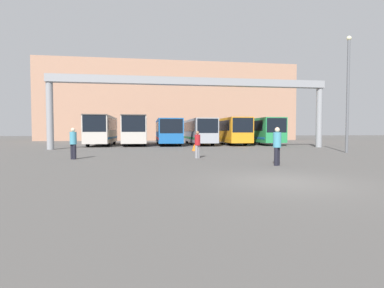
{
  "coord_description": "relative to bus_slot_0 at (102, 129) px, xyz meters",
  "views": [
    {
      "loc": [
        -4.38,
        -9.05,
        1.64
      ],
      "look_at": [
        0.24,
        21.77,
        0.3
      ],
      "focal_mm": 28.0,
      "sensor_mm": 36.0,
      "label": 1
    }
  ],
  "objects": [
    {
      "name": "building_backdrop",
      "position": [
        9.57,
        22.64,
        5.09
      ],
      "size": [
        46.28,
        12.0,
        14.04
      ],
      "color": "tan",
      "rests_on": "ground"
    },
    {
      "name": "traffic_cone",
      "position": [
        9.07,
        -11.25,
        -1.63
      ],
      "size": [
        0.39,
        0.39,
        0.59
      ],
      "color": "orange",
      "rests_on": "ground"
    },
    {
      "name": "bus_slot_5",
      "position": [
        19.14,
        1.21,
        -0.09
      ],
      "size": [
        2.52,
        12.46,
        3.17
      ],
      "color": "#268C4C",
      "rests_on": "ground"
    },
    {
      "name": "bus_slot_3",
      "position": [
        11.49,
        0.56,
        -0.16
      ],
      "size": [
        2.47,
        11.16,
        3.06
      ],
      "color": "#999EA5",
      "rests_on": "ground"
    },
    {
      "name": "pedestrian_near_center",
      "position": [
        11.31,
        -22.37,
        -0.96
      ],
      "size": [
        0.38,
        0.38,
        1.82
      ],
      "rotation": [
        0.0,
        0.0,
        3.85
      ],
      "color": "black",
      "rests_on": "ground"
    },
    {
      "name": "overhead_gantry",
      "position": [
        9.57,
        -7.6,
        3.66
      ],
      "size": [
        26.47,
        0.8,
        6.69
      ],
      "color": "gray",
      "rests_on": "ground"
    },
    {
      "name": "pedestrian_far_center",
      "position": [
        0.93,
        -17.62,
        -0.95
      ],
      "size": [
        0.38,
        0.38,
        1.84
      ],
      "rotation": [
        0.0,
        0.0,
        2.57
      ],
      "color": "black",
      "rests_on": "ground"
    },
    {
      "name": "pedestrian_mid_right",
      "position": [
        8.21,
        -17.97,
        -1.05
      ],
      "size": [
        0.34,
        0.34,
        1.65
      ],
      "rotation": [
        0.0,
        0.0,
        3.74
      ],
      "color": "gray",
      "rests_on": "ground"
    },
    {
      "name": "lamp_post",
      "position": [
        20.27,
        -15.02,
        2.84
      ],
      "size": [
        0.36,
        0.36,
        8.81
      ],
      "color": "#595B60",
      "rests_on": "ground"
    },
    {
      "name": "bus_slot_2",
      "position": [
        7.66,
        0.03,
        -0.19
      ],
      "size": [
        2.62,
        10.11,
        3.01
      ],
      "color": "#1959A5",
      "rests_on": "ground"
    },
    {
      "name": "bus_slot_4",
      "position": [
        15.31,
        0.46,
        -0.1
      ],
      "size": [
        2.53,
        10.96,
        3.18
      ],
      "color": "orange",
      "rests_on": "ground"
    },
    {
      "name": "ground_plane",
      "position": [
        9.57,
        -26.78,
        -1.93
      ],
      "size": [
        200.0,
        200.0,
        0.0
      ],
      "primitive_type": "plane",
      "color": "#514F4C"
    },
    {
      "name": "bus_slot_1",
      "position": [
        3.83,
        0.04,
        0.0
      ],
      "size": [
        2.61,
        10.12,
        3.35
      ],
      "color": "beige",
      "rests_on": "ground"
    },
    {
      "name": "bus_slot_0",
      "position": [
        0.0,
        0.0,
        0.0
      ],
      "size": [
        2.5,
        10.04,
        3.35
      ],
      "color": "beige",
      "rests_on": "ground"
    }
  ]
}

